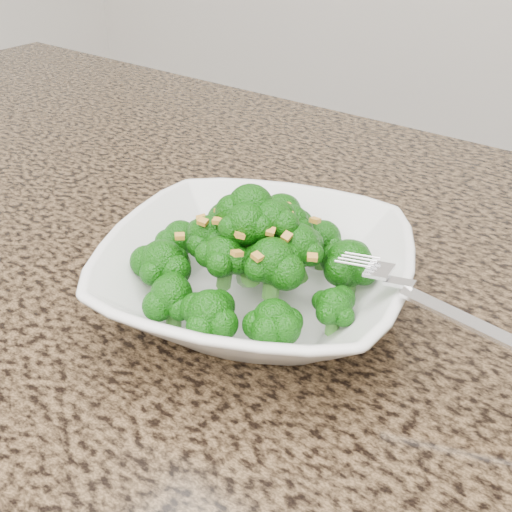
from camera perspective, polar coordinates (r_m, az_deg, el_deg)
The scene contains 5 objects.
granite_counter at distance 0.59m, azimuth -12.30°, elevation -3.35°, with size 1.64×1.04×0.03m, color brown.
bowl at distance 0.52m, azimuth 0.00°, elevation -1.84°, with size 0.25×0.25×0.06m, color white.
broccoli_pile at distance 0.49m, azimuth 0.00°, elevation 4.41°, with size 0.22×0.22×0.07m, color #11580A, non-canonical shape.
garlic_topping at distance 0.47m, azimuth 0.00°, elevation 8.34°, with size 0.13×0.13×0.01m, color gold, non-canonical shape.
fork at distance 0.46m, azimuth 13.06°, elevation -2.52°, with size 0.18×0.03×0.01m, color silver, non-canonical shape.
Camera 1 is at (0.39, -0.00, 1.22)m, focal length 45.00 mm.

